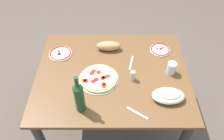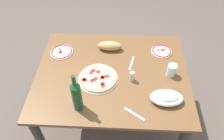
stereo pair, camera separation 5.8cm
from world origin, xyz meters
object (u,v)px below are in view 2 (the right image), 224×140
Objects in this scene: wine_bottle at (77,95)px; pepperoni_pizza at (98,78)px; baked_pasta_dish at (167,97)px; dining_table at (112,81)px; side_plate_far at (62,52)px; side_plate_near at (162,51)px; water_glass at (172,70)px; spice_shaker at (132,76)px; bread_loaf at (110,46)px.

pepperoni_pizza is at bearing -112.75° from wine_bottle.
baked_pasta_dish reaches higher than pepperoni_pizza.
dining_table is 6.27× the size of side_plate_far.
water_glass is at bearing 99.36° from side_plate_near.
baked_pasta_dish is at bearing 150.98° from side_plate_far.
spice_shaker reaches higher than dining_table.
wine_bottle is (0.11, 0.27, 0.12)m from pepperoni_pizza.
bread_loaf is (-0.07, -0.36, 0.03)m from pepperoni_pizza.
baked_pasta_dish is 0.64m from wine_bottle.
wine_bottle reaches higher than water_glass.
side_plate_near is at bearing -80.64° from water_glass.
bread_loaf is (0.03, -0.28, 0.15)m from dining_table.
baked_pasta_dish is 2.76× the size of spice_shaker.
spice_shaker is (-0.16, 0.07, 0.15)m from dining_table.
side_plate_far is at bearing -29.02° from baked_pasta_dish.
baked_pasta_dish is at bearing 142.77° from spice_shaker.
water_glass is 0.32m from spice_shaker.
spice_shaker is at bearing -144.13° from wine_bottle.
pepperoni_pizza is at bearing 78.34° from bread_loaf.
dining_table is at bearing 0.08° from water_glass.
dining_table is 6.90× the size of side_plate_near.
spice_shaker is at bearing 118.52° from bread_loaf.
water_glass is at bearing 150.98° from bread_loaf.
side_plate_near is (-0.65, -0.62, -0.13)m from wine_bottle.
side_plate_far is 0.68m from spice_shaker.
spice_shaker is at bearing 155.68° from dining_table.
water_glass is 0.53× the size of side_plate_far.
spice_shaker is (-0.38, -0.27, -0.09)m from wine_bottle.
pepperoni_pizza is 1.77× the size of side_plate_near.
side_plate_far is at bearing 8.33° from bread_loaf.
baked_pasta_dish is 2.28× the size of water_glass.
side_plate_near is at bearing -176.69° from side_plate_far.
bread_loaf is at bearing -171.67° from side_plate_far.
spice_shaker is (0.27, 0.34, 0.03)m from side_plate_near.
dining_table is at bearing -32.61° from baked_pasta_dish.
wine_bottle is at bearing 43.54° from side_plate_near.
baked_pasta_dish is 1.34× the size of side_plate_near.
spice_shaker is (-0.62, 0.29, 0.03)m from side_plate_far.
side_plate_far is at bearing -67.19° from wine_bottle.
bread_loaf is (0.51, -0.28, -0.01)m from water_glass.
wine_bottle is at bearing 35.87° from spice_shaker.
wine_bottle is 3.17× the size of water_glass.
side_plate_far is at bearing -25.28° from spice_shaker.
side_plate_near is 2.07× the size of spice_shaker.
side_plate_far is 2.27× the size of spice_shaker.
baked_pasta_dish is at bearing 129.07° from bread_loaf.
baked_pasta_dish reaches higher than side_plate_near.
water_glass is (-0.70, -0.35, -0.09)m from wine_bottle.
dining_table is 0.18m from pepperoni_pizza.
side_plate_near is at bearing -92.39° from baked_pasta_dish.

